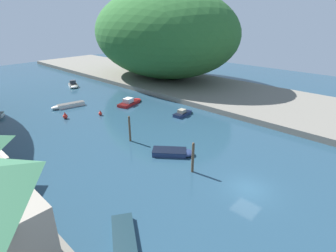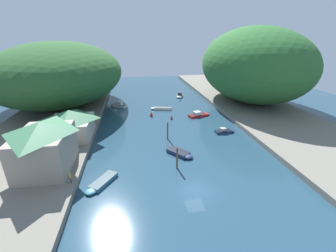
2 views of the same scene
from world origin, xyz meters
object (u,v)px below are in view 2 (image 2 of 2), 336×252
boathouse_shed (70,123)px  channel_buoy_near (172,118)px  boat_mid_channel (160,109)px  boat_far_right_bank (199,115)px  boat_small_dinghy (118,105)px  channel_buoy_far (151,115)px  person_on_quay (70,177)px  boat_near_quay (180,96)px  boat_open_rowboat (225,131)px  boat_cabin_cruiser (181,153)px  waterfront_building (44,145)px  boat_white_cruiser (100,184)px

boathouse_shed → channel_buoy_near: 24.07m
boat_mid_channel → boat_far_right_bank: bearing=-115.4°
boat_small_dinghy → channel_buoy_near: bearing=-98.3°
channel_buoy_far → person_on_quay: bearing=-115.6°
boat_near_quay → boat_open_rowboat: boat_near_quay is taller
boat_small_dinghy → person_on_quay: size_ratio=3.21×
boat_mid_channel → boat_open_rowboat: boat_open_rowboat is taller
boat_open_rowboat → boat_cabin_cruiser: (-11.67, -8.26, -0.03)m
boathouse_shed → boat_cabin_cruiser: bearing=-24.9°
channel_buoy_far → boat_open_rowboat: bearing=-41.8°
boat_mid_channel → channel_buoy_far: size_ratio=5.33×
boathouse_shed → boat_near_quay: (28.55, 30.53, -3.31)m
boat_small_dinghy → boat_cabin_cruiser: 34.28m
boathouse_shed → channel_buoy_far: size_ratio=8.23×
boat_cabin_cruiser → waterfront_building: bearing=-32.2°
boat_white_cruiser → channel_buoy_near: bearing=-86.4°
boathouse_shed → boat_white_cruiser: (7.19, -16.14, -3.53)m
channel_buoy_far → boathouse_shed: bearing=-144.4°
waterfront_building → boat_far_right_bank: (30.43, 21.94, -4.40)m
boat_near_quay → boat_small_dinghy: bearing=41.8°
channel_buoy_near → person_on_quay: person_on_quay is taller
boat_white_cruiser → boat_open_rowboat: bearing=-115.2°
boat_cabin_cruiser → channel_buoy_near: (1.62, 18.67, 0.04)m
channel_buoy_near → boat_near_quay: bearing=72.8°
boathouse_shed → boat_open_rowboat: boathouse_shed is taller
boat_white_cruiser → channel_buoy_far: channel_buoy_far is taller
boat_white_cruiser → channel_buoy_far: bearing=-75.4°
waterfront_building → boathouse_shed: (0.84, 11.62, -1.00)m
boat_white_cruiser → boat_near_quay: (21.36, 46.67, 0.22)m
boathouse_shed → boat_far_right_bank: size_ratio=1.52×
boathouse_shed → boat_near_quay: boathouse_shed is taller
boathouse_shed → boat_white_cruiser: 18.02m
boat_white_cruiser → boat_small_dinghy: size_ratio=1.05×
boat_small_dinghy → boat_cabin_cruiser: (12.36, -31.98, -0.20)m
waterfront_building → channel_buoy_far: size_ratio=8.99×
boat_cabin_cruiser → channel_buoy_near: 18.74m
boat_far_right_bank → channel_buoy_far: size_ratio=5.40×
boat_white_cruiser → boat_cabin_cruiser: bearing=-119.3°
waterfront_building → boat_small_dinghy: 35.53m
boat_far_right_bank → channel_buoy_near: bearing=-96.5°
boat_open_rowboat → channel_buoy_near: size_ratio=4.81×
waterfront_building → boat_far_right_bank: bearing=35.8°
boat_far_right_bank → person_on_quay: (-26.18, -26.66, 1.54)m
boat_mid_channel → boat_small_dinghy: 13.15m
boat_near_quay → person_on_quay: 53.19m
waterfront_building → boat_far_right_bank: waterfront_building is taller
boat_far_right_bank → channel_buoy_near: size_ratio=6.81×
channel_buoy_near → channel_buoy_far: size_ratio=0.79×
boat_far_right_bank → person_on_quay: size_ratio=3.73×
boat_mid_channel → channel_buoy_near: (1.85, -8.25, 0.01)m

